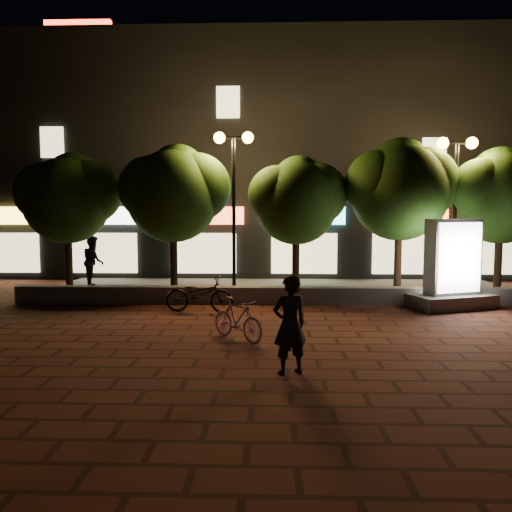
{
  "coord_description": "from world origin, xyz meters",
  "views": [
    {
      "loc": [
        -0.28,
        -10.6,
        2.7
      ],
      "look_at": [
        -0.67,
        1.5,
        1.65
      ],
      "focal_mm": 34.57,
      "sensor_mm": 36.0,
      "label": 1
    }
  ],
  "objects_px": {
    "ad_kiosk": "(452,272)",
    "pedestrian": "(93,261)",
    "street_lamp_right": "(456,175)",
    "scooter_parked": "(199,294)",
    "street_lamp_left": "(234,171)",
    "rider": "(290,325)",
    "tree_far_left": "(69,195)",
    "scooter_pink": "(237,319)",
    "tree_mid": "(298,197)",
    "tree_far_right": "(502,192)",
    "tree_left": "(175,190)",
    "tree_right": "(401,186)"
  },
  "relations": [
    {
      "from": "ad_kiosk",
      "to": "pedestrian",
      "type": "relative_size",
      "value": 1.43
    },
    {
      "from": "street_lamp_right",
      "to": "scooter_parked",
      "type": "bearing_deg",
      "value": -161.5
    },
    {
      "from": "street_lamp_left",
      "to": "rider",
      "type": "xyz_separation_m",
      "value": [
        1.52,
        -7.67,
        -3.19
      ]
    },
    {
      "from": "street_lamp_left",
      "to": "tree_far_left",
      "type": "bearing_deg",
      "value": 177.24
    },
    {
      "from": "ad_kiosk",
      "to": "scooter_pink",
      "type": "relative_size",
      "value": 1.73
    },
    {
      "from": "tree_mid",
      "to": "tree_far_right",
      "type": "relative_size",
      "value": 0.95
    },
    {
      "from": "tree_left",
      "to": "street_lamp_right",
      "type": "bearing_deg",
      "value": -1.68
    },
    {
      "from": "tree_mid",
      "to": "tree_far_right",
      "type": "bearing_deg",
      "value": 0.0
    },
    {
      "from": "tree_far_left",
      "to": "street_lamp_left",
      "type": "bearing_deg",
      "value": -2.76
    },
    {
      "from": "street_lamp_left",
      "to": "street_lamp_right",
      "type": "height_order",
      "value": "street_lamp_left"
    },
    {
      "from": "tree_far_right",
      "to": "street_lamp_left",
      "type": "height_order",
      "value": "street_lamp_left"
    },
    {
      "from": "tree_left",
      "to": "scooter_pink",
      "type": "relative_size",
      "value": 3.25
    },
    {
      "from": "tree_far_left",
      "to": "street_lamp_right",
      "type": "xyz_separation_m",
      "value": [
        12.45,
        -0.26,
        0.6
      ]
    },
    {
      "from": "tree_right",
      "to": "ad_kiosk",
      "type": "distance_m",
      "value": 3.39
    },
    {
      "from": "tree_far_right",
      "to": "street_lamp_right",
      "type": "distance_m",
      "value": 1.66
    },
    {
      "from": "street_lamp_left",
      "to": "tree_mid",
      "type": "bearing_deg",
      "value": 7.31
    },
    {
      "from": "scooter_parked",
      "to": "tree_far_left",
      "type": "bearing_deg",
      "value": 64.21
    },
    {
      "from": "tree_left",
      "to": "tree_right",
      "type": "relative_size",
      "value": 0.97
    },
    {
      "from": "scooter_pink",
      "to": "street_lamp_right",
      "type": "bearing_deg",
      "value": -5.46
    },
    {
      "from": "tree_left",
      "to": "scooter_pink",
      "type": "bearing_deg",
      "value": -67.09
    },
    {
      "from": "tree_far_right",
      "to": "pedestrian",
      "type": "height_order",
      "value": "tree_far_right"
    },
    {
      "from": "tree_mid",
      "to": "tree_far_right",
      "type": "height_order",
      "value": "tree_far_right"
    },
    {
      "from": "tree_far_left",
      "to": "street_lamp_right",
      "type": "distance_m",
      "value": 12.47
    },
    {
      "from": "tree_right",
      "to": "tree_far_right",
      "type": "height_order",
      "value": "tree_right"
    },
    {
      "from": "tree_far_right",
      "to": "ad_kiosk",
      "type": "xyz_separation_m",
      "value": [
        -2.21,
        -2.01,
        -2.34
      ]
    },
    {
      "from": "street_lamp_right",
      "to": "pedestrian",
      "type": "height_order",
      "value": "street_lamp_right"
    },
    {
      "from": "scooter_pink",
      "to": "scooter_parked",
      "type": "bearing_deg",
      "value": 67.41
    },
    {
      "from": "scooter_parked",
      "to": "tree_left",
      "type": "bearing_deg",
      "value": 28.21
    },
    {
      "from": "ad_kiosk",
      "to": "scooter_pink",
      "type": "bearing_deg",
      "value": -147.27
    },
    {
      "from": "street_lamp_right",
      "to": "scooter_pink",
      "type": "height_order",
      "value": "street_lamp_right"
    },
    {
      "from": "scooter_pink",
      "to": "pedestrian",
      "type": "relative_size",
      "value": 0.83
    },
    {
      "from": "street_lamp_left",
      "to": "ad_kiosk",
      "type": "bearing_deg",
      "value": -15.36
    },
    {
      "from": "tree_far_right",
      "to": "scooter_pink",
      "type": "xyz_separation_m",
      "value": [
        -8.06,
        -5.77,
        -2.92
      ]
    },
    {
      "from": "ad_kiosk",
      "to": "pedestrian",
      "type": "bearing_deg",
      "value": 164.03
    },
    {
      "from": "street_lamp_left",
      "to": "scooter_pink",
      "type": "distance_m",
      "value": 6.58
    },
    {
      "from": "tree_left",
      "to": "ad_kiosk",
      "type": "bearing_deg",
      "value": -13.6
    },
    {
      "from": "tree_far_left",
      "to": "tree_right",
      "type": "distance_m",
      "value": 10.81
    },
    {
      "from": "tree_far_left",
      "to": "pedestrian",
      "type": "height_order",
      "value": "tree_far_left"
    },
    {
      "from": "street_lamp_right",
      "to": "ad_kiosk",
      "type": "relative_size",
      "value": 1.91
    },
    {
      "from": "pedestrian",
      "to": "scooter_parked",
      "type": "bearing_deg",
      "value": -157.25
    },
    {
      "from": "scooter_pink",
      "to": "tree_left",
      "type": "bearing_deg",
      "value": 67.21
    },
    {
      "from": "street_lamp_right",
      "to": "scooter_pink",
      "type": "distance_m",
      "value": 9.19
    },
    {
      "from": "tree_mid",
      "to": "tree_far_right",
      "type": "xyz_separation_m",
      "value": [
        6.5,
        0.0,
        0.15
      ]
    },
    {
      "from": "tree_right",
      "to": "scooter_parked",
      "type": "bearing_deg",
      "value": -154.93
    },
    {
      "from": "street_lamp_right",
      "to": "rider",
      "type": "xyz_separation_m",
      "value": [
        -5.48,
        -7.67,
        -3.05
      ]
    },
    {
      "from": "tree_mid",
      "to": "pedestrian",
      "type": "height_order",
      "value": "tree_mid"
    },
    {
      "from": "pedestrian",
      "to": "tree_far_left",
      "type": "bearing_deg",
      "value": 144.06
    },
    {
      "from": "tree_far_left",
      "to": "scooter_parked",
      "type": "bearing_deg",
      "value": -31.3
    },
    {
      "from": "tree_right",
      "to": "street_lamp_right",
      "type": "relative_size",
      "value": 1.02
    },
    {
      "from": "tree_left",
      "to": "tree_far_right",
      "type": "xyz_separation_m",
      "value": [
        10.5,
        -0.0,
        -0.08
      ]
    }
  ]
}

